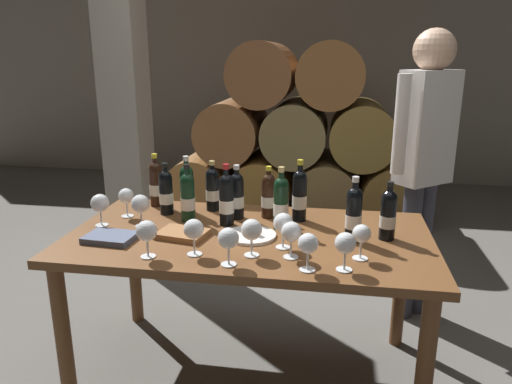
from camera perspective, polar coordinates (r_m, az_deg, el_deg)
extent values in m
plane|color=#66635E|center=(2.66, -0.75, -20.47)|extent=(14.00, 14.00, 0.00)
cube|color=gray|center=(6.31, 6.14, 14.36)|extent=(10.00, 0.24, 2.80)
cylinder|color=brown|center=(5.05, -6.14, 1.29)|extent=(0.60, 0.90, 0.60)
cylinder|color=olive|center=(4.92, 0.95, 0.99)|extent=(0.60, 0.90, 0.60)
cylinder|color=brown|center=(4.87, 8.30, 0.67)|extent=(0.60, 0.90, 0.60)
cylinder|color=brown|center=(4.90, 15.67, 0.33)|extent=(0.60, 0.90, 0.60)
cylinder|color=brown|center=(4.86, -2.73, 7.37)|extent=(0.60, 0.90, 0.60)
cylinder|color=brown|center=(4.77, 4.75, 7.17)|extent=(0.60, 0.90, 0.60)
cylinder|color=brown|center=(4.76, 12.38, 6.83)|extent=(0.60, 0.90, 0.60)
cylinder|color=brown|center=(4.75, 1.01, 13.80)|extent=(0.60, 0.90, 0.60)
cylinder|color=brown|center=(4.70, 8.85, 13.59)|extent=(0.60, 0.90, 0.60)
cube|color=gray|center=(4.07, -15.31, 11.57)|extent=(0.32, 0.32, 2.60)
cube|color=brown|center=(2.29, -0.82, -5.46)|extent=(1.70, 0.90, 0.04)
cylinder|color=brown|center=(2.40, -21.81, -15.87)|extent=(0.07, 0.07, 0.72)
cylinder|color=brown|center=(2.14, 19.26, -19.83)|extent=(0.07, 0.07, 0.72)
cylinder|color=brown|center=(3.00, -14.20, -8.46)|extent=(0.07, 0.07, 0.72)
cylinder|color=brown|center=(2.80, 16.69, -10.52)|extent=(0.07, 0.07, 0.72)
cylinder|color=black|center=(2.61, -5.15, -0.12)|extent=(0.07, 0.07, 0.19)
sphere|color=black|center=(2.59, -5.21, 2.03)|extent=(0.07, 0.07, 0.07)
cylinder|color=black|center=(2.58, -5.22, 2.55)|extent=(0.03, 0.03, 0.06)
cylinder|color=tan|center=(2.57, -5.25, 3.44)|extent=(0.03, 0.03, 0.02)
cylinder|color=silver|center=(2.62, -5.15, -0.32)|extent=(0.07, 0.07, 0.06)
cylinder|color=black|center=(2.49, 1.47, -0.90)|extent=(0.07, 0.07, 0.19)
sphere|color=black|center=(2.46, 1.49, 1.35)|extent=(0.07, 0.07, 0.07)
cylinder|color=black|center=(2.46, 1.49, 1.89)|extent=(0.03, 0.03, 0.06)
cylinder|color=gold|center=(2.45, 1.50, 2.81)|extent=(0.03, 0.03, 0.02)
cylinder|color=silver|center=(2.49, 1.47, -1.11)|extent=(0.07, 0.07, 0.06)
cylinder|color=black|center=(2.58, -8.14, -0.15)|extent=(0.07, 0.07, 0.22)
sphere|color=black|center=(2.55, -8.24, 2.31)|extent=(0.07, 0.07, 0.07)
cylinder|color=black|center=(2.54, -8.26, 2.93)|extent=(0.03, 0.03, 0.07)
cylinder|color=silver|center=(2.53, -8.30, 3.95)|extent=(0.03, 0.03, 0.02)
cylinder|color=silver|center=(2.58, -8.13, -0.38)|extent=(0.07, 0.07, 0.06)
cylinder|color=black|center=(2.45, -8.05, -1.11)|extent=(0.07, 0.07, 0.21)
sphere|color=black|center=(2.42, -8.15, 1.36)|extent=(0.07, 0.07, 0.07)
cylinder|color=black|center=(2.42, -8.18, 1.96)|extent=(0.03, 0.03, 0.06)
cylinder|color=black|center=(2.41, -8.22, 2.99)|extent=(0.03, 0.03, 0.02)
cylinder|color=silver|center=(2.46, -8.04, -1.35)|extent=(0.07, 0.07, 0.06)
cylinder|color=black|center=(2.73, -11.73, 0.50)|extent=(0.07, 0.07, 0.21)
sphere|color=black|center=(2.71, -11.86, 2.73)|extent=(0.07, 0.07, 0.07)
cylinder|color=black|center=(2.70, -11.89, 3.28)|extent=(0.03, 0.03, 0.06)
cylinder|color=gold|center=(2.69, -11.94, 4.19)|extent=(0.03, 0.03, 0.02)
cylinder|color=silver|center=(2.74, -11.71, 0.29)|extent=(0.07, 0.07, 0.06)
cylinder|color=black|center=(2.38, -3.50, -1.42)|extent=(0.07, 0.07, 0.22)
sphere|color=black|center=(2.34, -3.54, 1.24)|extent=(0.07, 0.07, 0.07)
cylinder|color=black|center=(2.34, -3.56, 1.91)|extent=(0.03, 0.03, 0.07)
cylinder|color=#B21E23|center=(2.33, -3.58, 3.01)|extent=(0.03, 0.03, 0.02)
cylinder|color=silver|center=(2.38, -3.49, -1.67)|extent=(0.07, 0.07, 0.06)
cylinder|color=black|center=(2.22, 11.45, -3.13)|extent=(0.07, 0.07, 0.21)
sphere|color=black|center=(2.18, 11.61, -0.36)|extent=(0.07, 0.07, 0.07)
cylinder|color=black|center=(2.17, 11.65, 0.33)|extent=(0.03, 0.03, 0.07)
cylinder|color=silver|center=(2.16, 11.72, 1.48)|extent=(0.03, 0.03, 0.02)
cylinder|color=silver|center=(2.22, 11.43, -3.38)|extent=(0.07, 0.07, 0.06)
cylinder|color=black|center=(2.48, -2.27, -0.92)|extent=(0.07, 0.07, 0.20)
sphere|color=black|center=(2.45, -2.30, 1.42)|extent=(0.07, 0.07, 0.07)
cylinder|color=black|center=(2.44, -2.31, 1.99)|extent=(0.03, 0.03, 0.06)
cylinder|color=silver|center=(2.43, -2.32, 2.95)|extent=(0.03, 0.03, 0.02)
cylinder|color=silver|center=(2.48, -2.27, -1.14)|extent=(0.07, 0.07, 0.06)
cylinder|color=black|center=(2.28, 15.31, -3.13)|extent=(0.07, 0.07, 0.19)
sphere|color=black|center=(2.25, 15.50, -0.68)|extent=(0.07, 0.07, 0.07)
cylinder|color=black|center=(2.24, 15.54, -0.09)|extent=(0.03, 0.03, 0.06)
cylinder|color=black|center=(2.23, 15.62, 0.92)|extent=(0.03, 0.03, 0.02)
cylinder|color=silver|center=(2.28, 15.29, -3.35)|extent=(0.07, 0.07, 0.06)
cylinder|color=black|center=(2.44, 5.16, -0.90)|extent=(0.07, 0.07, 0.22)
sphere|color=black|center=(2.41, 5.23, 1.75)|extent=(0.07, 0.07, 0.07)
cylinder|color=black|center=(2.41, 5.25, 2.42)|extent=(0.03, 0.03, 0.07)
cylinder|color=gold|center=(2.40, 5.28, 3.52)|extent=(0.03, 0.03, 0.03)
cylinder|color=silver|center=(2.45, 5.15, -1.15)|extent=(0.07, 0.07, 0.07)
cylinder|color=black|center=(2.59, -10.57, -0.49)|extent=(0.07, 0.07, 0.19)
sphere|color=black|center=(2.56, -10.68, 1.71)|extent=(0.07, 0.07, 0.07)
cylinder|color=black|center=(2.55, -10.71, 2.24)|extent=(0.03, 0.03, 0.06)
cylinder|color=black|center=(2.54, -10.76, 3.14)|extent=(0.03, 0.03, 0.02)
cylinder|color=silver|center=(2.59, -10.56, -0.70)|extent=(0.07, 0.07, 0.06)
cylinder|color=black|center=(2.33, 2.97, -1.82)|extent=(0.07, 0.07, 0.22)
sphere|color=black|center=(2.29, 3.01, 0.88)|extent=(0.07, 0.07, 0.07)
cylinder|color=black|center=(2.29, 3.02, 1.55)|extent=(0.03, 0.03, 0.07)
cylinder|color=tan|center=(2.28, 3.04, 2.67)|extent=(0.03, 0.03, 0.02)
cylinder|color=silver|center=(2.33, 2.97, -2.07)|extent=(0.07, 0.07, 0.06)
cylinder|color=white|center=(2.09, -12.62, -7.46)|extent=(0.06, 0.06, 0.00)
cylinder|color=white|center=(2.07, -12.69, -6.44)|extent=(0.01, 0.01, 0.07)
sphere|color=white|center=(2.04, -12.82, -4.50)|extent=(0.09, 0.09, 0.09)
cylinder|color=white|center=(2.51, -17.76, -3.76)|extent=(0.06, 0.06, 0.00)
cylinder|color=white|center=(2.50, -17.83, -2.89)|extent=(0.01, 0.01, 0.07)
sphere|color=white|center=(2.48, -17.98, -1.25)|extent=(0.09, 0.09, 0.09)
cylinder|color=white|center=(1.97, -3.24, -8.56)|extent=(0.06, 0.06, 0.00)
cylinder|color=white|center=(1.95, -3.26, -7.49)|extent=(0.01, 0.01, 0.07)
sphere|color=white|center=(1.92, -3.29, -5.47)|extent=(0.09, 0.09, 0.09)
cylinder|color=white|center=(2.04, 4.13, -7.69)|extent=(0.06, 0.06, 0.00)
cylinder|color=white|center=(2.02, 4.15, -6.65)|extent=(0.01, 0.01, 0.07)
sphere|color=white|center=(1.99, 4.19, -4.70)|extent=(0.08, 0.08, 0.08)
cylinder|color=white|center=(2.05, -0.53, -7.48)|extent=(0.06, 0.06, 0.00)
cylinder|color=white|center=(2.03, -0.53, -6.44)|extent=(0.01, 0.01, 0.07)
sphere|color=white|center=(2.01, -0.54, -4.45)|extent=(0.09, 0.09, 0.09)
cylinder|color=white|center=(2.45, -13.35, -3.94)|extent=(0.06, 0.06, 0.00)
cylinder|color=white|center=(2.43, -13.41, -3.05)|extent=(0.01, 0.01, 0.07)
sphere|color=white|center=(2.41, -13.52, -1.36)|extent=(0.09, 0.09, 0.09)
cylinder|color=white|center=(2.61, -14.94, -2.78)|extent=(0.06, 0.06, 0.00)
cylinder|color=white|center=(2.60, -15.00, -1.94)|extent=(0.01, 0.01, 0.07)
sphere|color=white|center=(2.58, -15.12, -0.44)|extent=(0.08, 0.08, 0.08)
cylinder|color=white|center=(2.13, 3.19, -6.55)|extent=(0.06, 0.06, 0.00)
cylinder|color=white|center=(2.12, 3.21, -5.55)|extent=(0.01, 0.01, 0.07)
sphere|color=white|center=(2.09, 3.24, -3.66)|extent=(0.09, 0.09, 0.09)
cylinder|color=white|center=(2.07, 12.19, -7.68)|extent=(0.06, 0.06, 0.00)
cylinder|color=white|center=(2.05, 12.26, -6.65)|extent=(0.01, 0.01, 0.07)
sphere|color=white|center=(2.02, 12.38, -4.83)|extent=(0.08, 0.08, 0.08)
cylinder|color=white|center=(2.08, -7.27, -7.31)|extent=(0.06, 0.06, 0.00)
cylinder|color=white|center=(2.06, -7.31, -6.29)|extent=(0.01, 0.01, 0.07)
sphere|color=white|center=(2.03, -7.38, -4.36)|extent=(0.09, 0.09, 0.09)
cylinder|color=white|center=(1.95, 10.36, -9.03)|extent=(0.06, 0.06, 0.00)
cylinder|color=white|center=(1.94, 10.42, -7.96)|extent=(0.01, 0.01, 0.07)
sphere|color=white|center=(1.91, 10.53, -5.95)|extent=(0.08, 0.08, 0.08)
cylinder|color=white|center=(1.93, 6.08, -9.13)|extent=(0.06, 0.06, 0.00)
cylinder|color=white|center=(1.91, 6.12, -8.05)|extent=(0.01, 0.01, 0.07)
sphere|color=white|center=(1.89, 6.18, -6.05)|extent=(0.08, 0.08, 0.08)
cube|color=#936038|center=(2.27, -8.68, -4.93)|extent=(0.25, 0.20, 0.03)
cube|color=#4C5670|center=(2.30, -16.82, -5.16)|extent=(0.23, 0.17, 0.03)
cylinder|color=white|center=(2.25, -0.66, -5.13)|extent=(0.24, 0.24, 0.01)
cylinder|color=#383842|center=(3.16, 18.93, -6.29)|extent=(0.11, 0.11, 0.85)
cylinder|color=#383842|center=(3.08, 17.58, -6.75)|extent=(0.11, 0.11, 0.85)
cube|color=silver|center=(2.92, 19.55, 7.16)|extent=(0.36, 0.34, 0.64)
cylinder|color=silver|center=(3.08, 22.15, 7.93)|extent=(0.08, 0.08, 0.54)
cylinder|color=silver|center=(2.76, 16.77, 7.61)|extent=(0.08, 0.08, 0.54)
sphere|color=tan|center=(2.89, 20.36, 15.48)|extent=(0.23, 0.23, 0.23)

